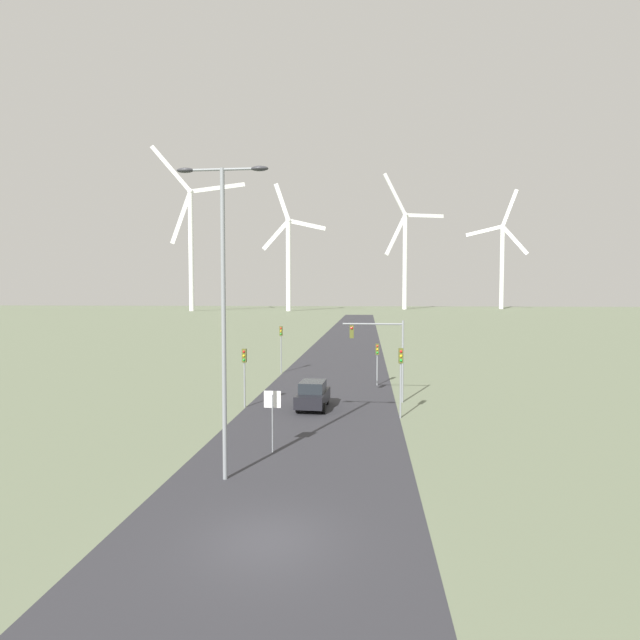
{
  "coord_description": "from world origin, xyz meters",
  "views": [
    {
      "loc": [
        3.03,
        -14.65,
        7.51
      ],
      "look_at": [
        0.0,
        16.99,
        5.86
      ],
      "focal_mm": 28.0,
      "sensor_mm": 36.0,
      "label": 1
    }
  ],
  "objects_px": {
    "traffic_light_mast_overhead": "(381,344)",
    "wind_turbine_far_left": "(191,237)",
    "car_approaching": "(313,395)",
    "traffic_light_post_near_right": "(401,367)",
    "traffic_light_post_mid_left": "(281,339)",
    "wind_turbine_right": "(502,258)",
    "traffic_light_post_mid_right": "(377,355)",
    "traffic_light_post_near_left": "(244,364)",
    "stop_sign_near": "(272,409)",
    "wind_turbine_left": "(288,255)",
    "streetlamp": "(223,291)",
    "wind_turbine_center": "(405,250)"
  },
  "relations": [
    {
      "from": "traffic_light_mast_overhead",
      "to": "wind_turbine_far_left",
      "type": "relative_size",
      "value": 0.08
    },
    {
      "from": "car_approaching",
      "to": "wind_turbine_far_left",
      "type": "xyz_separation_m",
      "value": [
        -74.95,
        184.62,
        31.99
      ]
    },
    {
      "from": "traffic_light_post_near_right",
      "to": "traffic_light_post_mid_left",
      "type": "distance_m",
      "value": 19.49
    },
    {
      "from": "traffic_light_post_mid_left",
      "to": "wind_turbine_right",
      "type": "height_order",
      "value": "wind_turbine_right"
    },
    {
      "from": "traffic_light_post_near_right",
      "to": "traffic_light_post_mid_right",
      "type": "relative_size",
      "value": 1.24
    },
    {
      "from": "traffic_light_post_mid_left",
      "to": "traffic_light_post_near_left",
      "type": "bearing_deg",
      "value": -89.59
    },
    {
      "from": "traffic_light_post_near_left",
      "to": "traffic_light_post_near_right",
      "type": "bearing_deg",
      "value": -10.88
    },
    {
      "from": "stop_sign_near",
      "to": "wind_turbine_right",
      "type": "xyz_separation_m",
      "value": [
        73.03,
        241.3,
        24.23
      ]
    },
    {
      "from": "traffic_light_post_near_right",
      "to": "car_approaching",
      "type": "height_order",
      "value": "traffic_light_post_near_right"
    },
    {
      "from": "car_approaching",
      "to": "traffic_light_post_mid_left",
      "type": "bearing_deg",
      "value": 107.71
    },
    {
      "from": "traffic_light_post_mid_right",
      "to": "wind_turbine_left",
      "type": "height_order",
      "value": "wind_turbine_left"
    },
    {
      "from": "traffic_light_post_near_left",
      "to": "streetlamp",
      "type": "bearing_deg",
      "value": -79.42
    },
    {
      "from": "wind_turbine_center",
      "to": "traffic_light_post_mid_right",
      "type": "bearing_deg",
      "value": -94.76
    },
    {
      "from": "stop_sign_near",
      "to": "wind_turbine_far_left",
      "type": "height_order",
      "value": "wind_turbine_far_left"
    },
    {
      "from": "car_approaching",
      "to": "wind_turbine_right",
      "type": "bearing_deg",
      "value": 72.74
    },
    {
      "from": "traffic_light_post_near_left",
      "to": "wind_turbine_left",
      "type": "relative_size",
      "value": 0.07
    },
    {
      "from": "traffic_light_mast_overhead",
      "to": "car_approaching",
      "type": "relative_size",
      "value": 1.36
    },
    {
      "from": "stop_sign_near",
      "to": "traffic_light_post_near_right",
      "type": "relative_size",
      "value": 0.69
    },
    {
      "from": "traffic_light_mast_overhead",
      "to": "traffic_light_post_near_left",
      "type": "bearing_deg",
      "value": -164.35
    },
    {
      "from": "car_approaching",
      "to": "wind_turbine_center",
      "type": "height_order",
      "value": "wind_turbine_center"
    },
    {
      "from": "traffic_light_post_mid_left",
      "to": "traffic_light_post_mid_right",
      "type": "distance_m",
      "value": 10.74
    },
    {
      "from": "stop_sign_near",
      "to": "wind_turbine_center",
      "type": "height_order",
      "value": "wind_turbine_center"
    },
    {
      "from": "traffic_light_post_near_right",
      "to": "wind_turbine_center",
      "type": "relative_size",
      "value": 0.06
    },
    {
      "from": "wind_turbine_left",
      "to": "wind_turbine_far_left",
      "type": "bearing_deg",
      "value": -174.41
    },
    {
      "from": "stop_sign_near",
      "to": "car_approaching",
      "type": "xyz_separation_m",
      "value": [
        0.91,
        9.19,
        -1.15
      ]
    },
    {
      "from": "traffic_light_post_near_right",
      "to": "wind_turbine_left",
      "type": "height_order",
      "value": "wind_turbine_left"
    },
    {
      "from": "traffic_light_post_near_left",
      "to": "traffic_light_mast_overhead",
      "type": "distance_m",
      "value": 9.49
    },
    {
      "from": "wind_turbine_left",
      "to": "traffic_light_mast_overhead",
      "type": "bearing_deg",
      "value": -79.0
    },
    {
      "from": "traffic_light_post_near_right",
      "to": "traffic_light_mast_overhead",
      "type": "bearing_deg",
      "value": 103.2
    },
    {
      "from": "streetlamp",
      "to": "wind_turbine_center",
      "type": "bearing_deg",
      "value": 84.08
    },
    {
      "from": "streetlamp",
      "to": "wind_turbine_left",
      "type": "relative_size",
      "value": 0.22
    },
    {
      "from": "traffic_light_post_near_right",
      "to": "streetlamp",
      "type": "bearing_deg",
      "value": -125.74
    },
    {
      "from": "streetlamp",
      "to": "car_approaching",
      "type": "distance_m",
      "value": 14.6
    },
    {
      "from": "streetlamp",
      "to": "traffic_light_post_near_right",
      "type": "height_order",
      "value": "streetlamp"
    },
    {
      "from": "traffic_light_post_mid_right",
      "to": "wind_turbine_far_left",
      "type": "relative_size",
      "value": 0.05
    },
    {
      "from": "traffic_light_post_near_left",
      "to": "car_approaching",
      "type": "height_order",
      "value": "traffic_light_post_near_left"
    },
    {
      "from": "stop_sign_near",
      "to": "traffic_light_post_near_left",
      "type": "relative_size",
      "value": 0.75
    },
    {
      "from": "traffic_light_mast_overhead",
      "to": "streetlamp",
      "type": "bearing_deg",
      "value": -113.7
    },
    {
      "from": "wind_turbine_far_left",
      "to": "car_approaching",
      "type": "bearing_deg",
      "value": -67.91
    },
    {
      "from": "traffic_light_post_near_right",
      "to": "traffic_light_post_mid_left",
      "type": "bearing_deg",
      "value": 121.63
    },
    {
      "from": "wind_turbine_left",
      "to": "wind_turbine_center",
      "type": "xyz_separation_m",
      "value": [
        53.68,
        31.13,
        4.38
      ]
    },
    {
      "from": "traffic_light_post_near_right",
      "to": "wind_turbine_left",
      "type": "xyz_separation_m",
      "value": [
        -37.29,
        190.87,
        21.82
      ]
    },
    {
      "from": "streetlamp",
      "to": "traffic_light_post_mid_left",
      "type": "height_order",
      "value": "streetlamp"
    },
    {
      "from": "wind_turbine_far_left",
      "to": "wind_turbine_left",
      "type": "distance_m",
      "value": 44.15
    },
    {
      "from": "stop_sign_near",
      "to": "traffic_light_mast_overhead",
      "type": "xyz_separation_m",
      "value": [
        5.42,
        11.66,
        1.99
      ]
    },
    {
      "from": "wind_turbine_far_left",
      "to": "traffic_light_mast_overhead",
      "type": "bearing_deg",
      "value": -66.43
    },
    {
      "from": "traffic_light_post_near_right",
      "to": "wind_turbine_far_left",
      "type": "relative_size",
      "value": 0.06
    },
    {
      "from": "wind_turbine_far_left",
      "to": "traffic_light_post_near_right",
      "type": "bearing_deg",
      "value": -66.67
    },
    {
      "from": "stop_sign_near",
      "to": "traffic_light_post_near_right",
      "type": "distance_m",
      "value": 9.72
    },
    {
      "from": "stop_sign_near",
      "to": "wind_turbine_left",
      "type": "bearing_deg",
      "value": 98.84
    }
  ]
}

